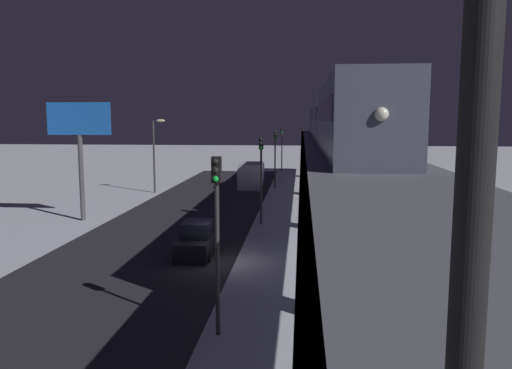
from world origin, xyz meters
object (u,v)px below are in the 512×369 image
object	(u,v)px
sedan_black	(197,242)
commercial_billboard	(79,130)
traffic_light_mid	(261,167)
subway_train	(331,118)
traffic_light_distant	(282,143)
traffic_light_far	(275,151)
box_truck	(252,175)
traffic_light_near	(217,220)

from	to	relation	value
sedan_black	commercial_billboard	size ratio (longest dim) A/B	0.47
traffic_light_mid	commercial_billboard	bearing A→B (deg)	-0.54
traffic_light_mid	subway_train	bearing A→B (deg)	-125.64
traffic_light_mid	traffic_light_distant	world-z (taller)	same
traffic_light_mid	commercial_billboard	size ratio (longest dim) A/B	0.72
traffic_light_far	box_truck	bearing A→B (deg)	-19.61
sedan_black	traffic_light_far	bearing A→B (deg)	84.10
traffic_light_far	traffic_light_near	bearing A→B (deg)	90.00
traffic_light_far	traffic_light_distant	xyz separation A→B (m)	(0.00, -19.16, 0.00)
subway_train	traffic_light_near	world-z (taller)	subway_train
subway_train	traffic_light_far	world-z (taller)	subway_train
subway_train	traffic_light_near	size ratio (longest dim) A/B	8.67
traffic_light_near	traffic_light_far	size ratio (longest dim) A/B	1.00
box_truck	traffic_light_mid	distance (m)	20.50
sedan_black	box_truck	distance (m)	29.01
box_truck	sedan_black	bearing A→B (deg)	89.60
traffic_light_distant	commercial_billboard	xyz separation A→B (m)	(13.62, 38.20, 2.63)
box_truck	traffic_light_distant	size ratio (longest dim) A/B	1.16
sedan_black	traffic_light_distant	bearing A→B (deg)	86.48
subway_train	traffic_light_mid	distance (m)	9.86
sedan_black	traffic_light_distant	size ratio (longest dim) A/B	0.65
traffic_light_near	commercial_billboard	size ratio (longest dim) A/B	0.72
traffic_light_near	traffic_light_distant	size ratio (longest dim) A/B	1.00
sedan_black	traffic_light_mid	bearing A→B (deg)	71.92
traffic_light_near	traffic_light_far	xyz separation A→B (m)	(0.00, -38.33, 0.00)
traffic_light_mid	commercial_billboard	xyz separation A→B (m)	(13.62, -0.13, 2.63)
traffic_light_distant	traffic_light_far	bearing A→B (deg)	90.00
subway_train	commercial_billboard	distance (m)	20.37
sedan_black	traffic_light_mid	size ratio (longest dim) A/B	0.65
box_truck	traffic_light_distant	xyz separation A→B (m)	(-2.70, -18.20, 2.85)
subway_train	traffic_light_near	bearing A→B (deg)	78.62
subway_train	commercial_billboard	bearing A→B (deg)	21.17
traffic_light_near	traffic_light_far	bearing A→B (deg)	-90.00
traffic_light_far	traffic_light_distant	size ratio (longest dim) A/B	1.00
sedan_black	traffic_light_distant	distance (m)	47.42
traffic_light_far	traffic_light_distant	world-z (taller)	same
traffic_light_mid	traffic_light_distant	bearing A→B (deg)	-90.00
box_truck	traffic_light_far	bearing A→B (deg)	160.39
subway_train	traffic_light_mid	bearing A→B (deg)	54.36
sedan_black	traffic_light_far	xyz separation A→B (m)	(-2.90, -28.05, 3.41)
traffic_light_near	box_truck	bearing A→B (deg)	-86.07
traffic_light_distant	traffic_light_mid	bearing A→B (deg)	90.00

